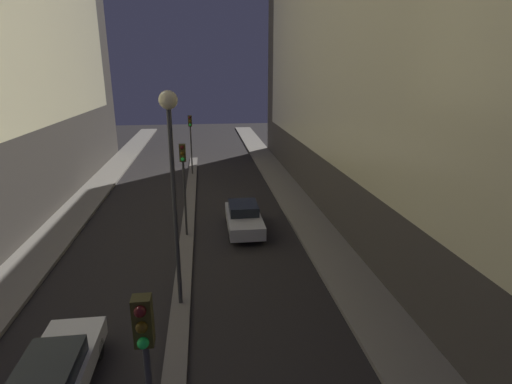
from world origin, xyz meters
TOP-DOWN VIEW (x-y plane):
  - building_right at (11.24, 21.27)m, footprint 6.01×42.54m
  - median_strip at (0.00, 19.65)m, footprint 0.72×37.31m
  - traffic_light_near at (0.00, 3.88)m, footprint 0.32×0.42m
  - traffic_light_mid at (0.00, 18.22)m, footprint 0.32×0.42m
  - traffic_light_far at (0.00, 31.66)m, footprint 0.32×0.42m
  - street_lamp at (0.00, 11.61)m, footprint 0.63×0.63m
  - car_left_lane at (-3.15, 7.48)m, footprint 1.71×4.58m
  - car_right_lane at (3.15, 18.75)m, footprint 1.84×4.54m

SIDE VIEW (x-z plane):
  - median_strip at x=0.00m, z-range 0.00..0.15m
  - car_left_lane at x=-3.15m, z-range 0.02..1.44m
  - car_right_lane at x=3.15m, z-range 0.01..1.54m
  - traffic_light_near at x=0.00m, z-range 1.28..6.23m
  - traffic_light_mid at x=0.00m, z-range 1.28..6.23m
  - traffic_light_far at x=0.00m, z-range 1.28..6.23m
  - street_lamp at x=0.00m, z-range 2.09..9.98m
  - building_right at x=11.24m, z-range 0.01..20.79m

